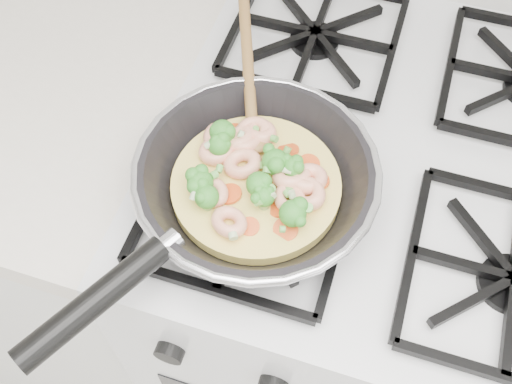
% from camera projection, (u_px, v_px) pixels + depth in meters
% --- Properties ---
extents(stove, '(0.60, 0.60, 0.92)m').
position_uv_depth(stove, '(352.00, 289.00, 1.14)').
color(stove, silver).
rests_on(stove, ground).
extents(skillet, '(0.29, 0.56, 0.10)m').
position_uv_depth(skillet, '(252.00, 180.00, 0.68)').
color(skillet, black).
rests_on(skillet, stove).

